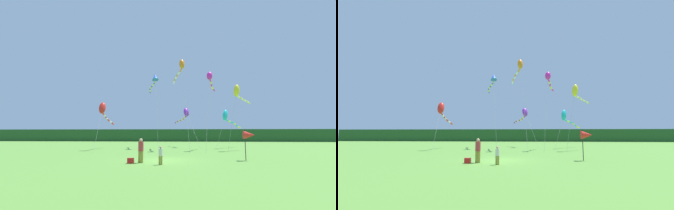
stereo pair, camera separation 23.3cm
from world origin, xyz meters
The scene contains 13 objects.
ground_plane centered at (0.00, 0.00, 0.00)m, with size 120.00×120.00×0.00m, color #5B9338.
distant_treeline centered at (0.00, 45.00, 1.73)m, with size 108.00×2.02×3.46m, color #234C23.
person_adult centered at (-1.48, -1.71, 1.01)m, with size 0.40×0.40×1.80m.
person_child centered at (0.10, -2.60, 0.72)m, with size 0.28×0.28×1.29m.
cooler_box centered at (-2.16, -2.05, 0.20)m, with size 0.45×0.32×0.39m, color red.
banner_flag_pole centered at (7.11, 0.40, 2.04)m, with size 0.90×0.70×2.51m.
kite_magenta centered at (5.40, 11.46, 9.81)m, with size 2.33×7.52×10.65m.
kite_yellow centered at (8.89, 10.88, 7.68)m, with size 4.08×3.91×8.71m.
kite_cyan centered at (8.26, 15.58, 4.77)m, with size 4.95×5.82×5.91m.
kite_red centered at (-9.27, 10.88, 5.39)m, with size 1.04×8.65×6.51m.
kite_orange centered at (1.40, 11.34, 11.39)m, with size 2.35×9.36×12.42m.
kite_blue centered at (-2.73, 14.80, 10.67)m, with size 2.64×8.78×11.51m.
kite_purple centered at (2.04, 17.87, 5.51)m, with size 4.03×7.96×6.55m.
Camera 1 is at (1.76, -18.19, 2.15)m, focal length 23.36 mm.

